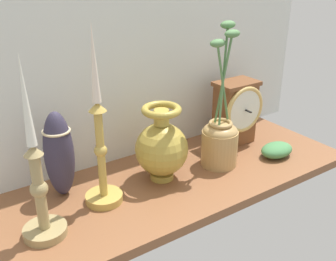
{
  "coord_description": "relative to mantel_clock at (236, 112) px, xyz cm",
  "views": [
    {
      "loc": [
        -51.61,
        -73.49,
        53.36
      ],
      "look_at": [
        -1.63,
        0.0,
        14.0
      ],
      "focal_mm": 42.53,
      "sensor_mm": 36.0,
      "label": 1
    }
  ],
  "objects": [
    {
      "name": "back_wall",
      "position": [
        -28.05,
        11.33,
        22.34
      ],
      "size": [
        120.0,
        2.0,
        65.0
      ],
      "primitive_type": "cube",
      "color": "silver",
      "rests_on": "ground_plane"
    },
    {
      "name": "ivy_sprig",
      "position": [
        3.7,
        -13.73,
        -8.18
      ],
      "size": [
        10.23,
        7.16,
        3.96
      ],
      "color": "#45814A",
      "rests_on": "ground_plane"
    },
    {
      "name": "ground_plane",
      "position": [
        -28.05,
        -7.17,
        -11.36
      ],
      "size": [
        100.0,
        36.0,
        2.4
      ],
      "primitive_type": "cube",
      "color": "brown"
    },
    {
      "name": "tall_ceramic_vase",
      "position": [
        -54.3,
        1.78,
        0.71
      ],
      "size": [
        6.97,
        6.97,
        21.47
      ],
      "color": "#332E43",
      "rests_on": "ground_plane"
    },
    {
      "name": "brass_vase_bulbous",
      "position": [
        -30.41,
        -5.4,
        -1.12
      ],
      "size": [
        13.53,
        13.53,
        19.91
      ],
      "color": "#AE943A",
      "rests_on": "ground_plane"
    },
    {
      "name": "candlestick_tall_center",
      "position": [
        -47.49,
        -6.57,
        2.62
      ],
      "size": [
        8.79,
        8.79,
        41.83
      ],
      "color": "gold",
      "rests_on": "ground_plane"
    },
    {
      "name": "candlestick_tall_left",
      "position": [
        -63.06,
        -10.92,
        0.83
      ],
      "size": [
        9.07,
        9.07,
        38.57
      ],
      "color": "#9F8A58",
      "rests_on": "ground_plane"
    },
    {
      "name": "brass_vase_jar",
      "position": [
        -13.22,
        -7.93,
        -1.86
      ],
      "size": [
        10.03,
        9.93,
        38.68
      ],
      "color": "tan",
      "rests_on": "ground_plane"
    },
    {
      "name": "mantel_clock",
      "position": [
        0.0,
        0.0,
        0.0
      ],
      "size": [
        14.1,
        10.99,
        19.41
      ],
      "color": "brown",
      "rests_on": "ground_plane"
    }
  ]
}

